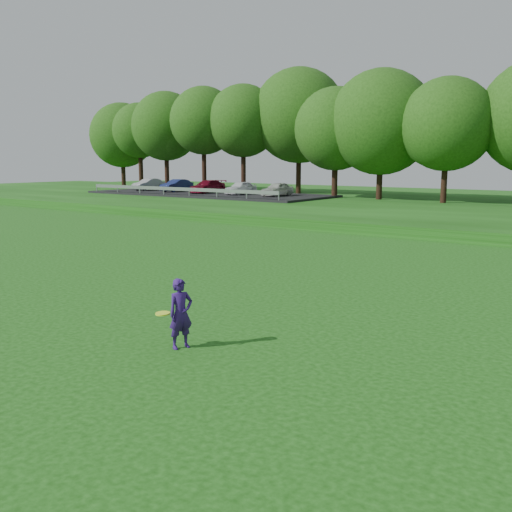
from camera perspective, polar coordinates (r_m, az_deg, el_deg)
The scene contains 6 objects.
ground at distance 14.79m, azimuth -18.85°, elevation -6.11°, with size 140.00×140.00×0.00m, color #14430C.
berm at distance 43.82m, azimuth 20.54°, elevation 4.31°, with size 130.00×30.00×0.60m, color #14430C.
walking_path at distance 30.67m, azimuth 13.32°, elevation 2.12°, with size 130.00×1.60×0.04m, color gray.
treeline at distance 47.73m, azimuth 22.46°, elevation 13.97°, with size 104.00×7.00×15.00m, color #1C430F, non-canonical shape.
parking_lot at distance 54.34m, azimuth -4.97°, elevation 6.54°, with size 24.00×9.00×1.38m.
woman at distance 11.93m, azimuth -7.55°, elevation -5.73°, with size 0.69×0.70×1.47m.
Camera 1 is at (11.79, -8.06, 3.87)m, focal length 40.00 mm.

